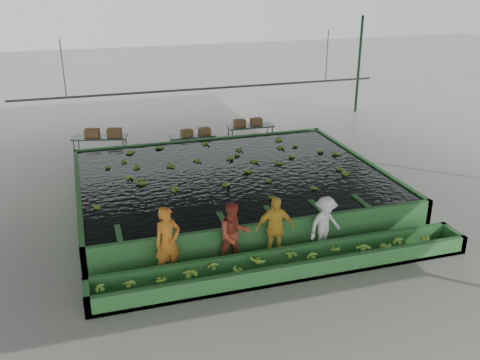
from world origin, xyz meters
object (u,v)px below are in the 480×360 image
object	(u,v)px
worker_c	(275,228)
box_stack_left	(104,136)
worker_d	(325,224)
box_stack_right	(248,125)
packing_table_left	(101,148)
packing_table_mid	(192,145)
packing_table_right	(250,135)
sorting_trough	(288,265)
worker_a	(168,242)
box_stack_mid	(196,135)
worker_b	(234,235)
flotation_tank	(231,185)

from	to	relation	value
worker_c	box_stack_left	xyz separation A→B (m)	(-3.73, 9.48, 0.08)
worker_d	box_stack_right	world-z (taller)	worker_d
packing_table_left	packing_table_mid	world-z (taller)	packing_table_left
worker_c	packing_table_right	size ratio (longest dim) A/B	0.90
worker_c	packing_table_right	distance (m)	9.85
sorting_trough	packing_table_left	xyz separation A→B (m)	(-3.95, 10.37, 0.24)
worker_a	packing_table_right	size ratio (longest dim) A/B	0.94
sorting_trough	worker_c	world-z (taller)	worker_c
packing_table_left	packing_table_right	bearing A→B (deg)	-0.34
worker_a	worker_d	bearing A→B (deg)	-14.49
packing_table_right	box_stack_right	size ratio (longest dim) A/B	1.61
worker_c	worker_a	bearing A→B (deg)	-176.41
packing_table_left	box_stack_right	world-z (taller)	box_stack_right
packing_table_left	box_stack_mid	xyz separation A→B (m)	(3.80, -0.57, 0.35)
box_stack_mid	box_stack_right	world-z (taller)	box_stack_right
worker_a	worker_b	bearing A→B (deg)	-14.49
flotation_tank	box_stack_mid	size ratio (longest dim) A/B	8.20
box_stack_right	box_stack_mid	bearing A→B (deg)	-166.14
worker_b	box_stack_mid	bearing A→B (deg)	80.94
worker_d	packing_table_mid	size ratio (longest dim) A/B	0.87
worker_b	box_stack_left	size ratio (longest dim) A/B	1.23
flotation_tank	worker_d	world-z (taller)	worker_d
sorting_trough	box_stack_mid	size ratio (longest dim) A/B	8.20
packing_table_left	box_stack_left	bearing A→B (deg)	-30.96
flotation_tank	box_stack_left	bearing A→B (deg)	126.28
worker_b	box_stack_mid	world-z (taller)	worker_b
worker_b	packing_table_right	distance (m)	10.19
worker_d	worker_b	bearing A→B (deg)	161.63
sorting_trough	box_stack_right	xyz separation A→B (m)	(2.31, 10.40, 0.65)
worker_a	packing_table_right	world-z (taller)	worker_a
worker_a	packing_table_mid	xyz separation A→B (m)	(2.61, 9.06, -0.51)
box_stack_mid	worker_a	bearing A→B (deg)	-106.96
flotation_tank	packing_table_mid	distance (m)	4.77
sorting_trough	worker_d	size ratio (longest dim) A/B	6.25
flotation_tank	worker_b	distance (m)	4.48
worker_b	packing_table_mid	bearing A→B (deg)	81.84
worker_c	packing_table_mid	distance (m)	9.08
worker_b	box_stack_right	xyz separation A→B (m)	(3.49, 9.60, 0.02)
packing_table_mid	box_stack_left	size ratio (longest dim) A/B	1.29
flotation_tank	worker_d	distance (m)	4.53
packing_table_right	box_stack_mid	world-z (taller)	box_stack_mid
packing_table_mid	packing_table_right	bearing A→B (deg)	9.89
packing_table_left	flotation_tank	bearing A→B (deg)	-53.13
worker_d	packing_table_mid	xyz separation A→B (m)	(-1.67, 9.06, -0.38)
worker_c	packing_table_right	bearing A→B (deg)	79.12
box_stack_left	worker_b	bearing A→B (deg)	-74.55
sorting_trough	worker_d	distance (m)	1.69
worker_c	box_stack_mid	xyz separation A→B (m)	(-0.08, 9.00, -0.06)
worker_a	packing_table_mid	size ratio (longest dim) A/B	1.01
packing_table_left	packing_table_mid	xyz separation A→B (m)	(3.67, -0.50, -0.07)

